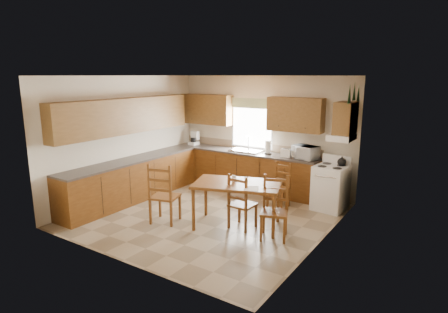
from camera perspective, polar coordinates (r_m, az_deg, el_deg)
The scene contains 35 objects.
floor at distance 7.50m, azimuth -2.24°, elevation -8.90°, with size 4.50×4.50×0.00m, color gray.
ceiling at distance 6.99m, azimuth -2.43°, elevation 12.21°, with size 4.50×4.50×0.00m, color brown.
wall_left at distance 8.61m, azimuth -14.63°, elevation 2.81°, with size 4.50×4.50×0.00m, color beige.
wall_right at distance 6.12m, azimuth 15.08°, elevation -0.97°, with size 4.50×4.50×0.00m, color beige.
wall_back at distance 9.02m, azimuth 6.02°, elevation 3.57°, with size 4.50×4.50×0.00m, color beige.
wall_front at distance 5.49m, azimuth -16.11°, elevation -2.52°, with size 4.50×4.50×0.00m, color beige.
lower_cab_back at distance 9.12m, azimuth 2.93°, elevation -2.12°, with size 3.75×0.60×0.88m, color brown.
lower_cab_left at distance 8.48m, azimuth -13.68°, elevation -3.57°, with size 0.60×3.60×0.88m, color brown.
counter_back at distance 9.02m, azimuth 2.96°, elevation 0.71°, with size 3.75×0.63×0.04m, color #403834.
counter_left at distance 8.37m, azimuth -13.84°, elevation -0.54°, with size 0.63×3.60×0.04m, color #403834.
backsplash at distance 9.24m, azimuth 3.87°, elevation 1.68°, with size 3.75×0.01×0.18m, color gray.
upper_cab_back_left at distance 9.62m, azimuth -2.65°, elevation 7.20°, with size 1.41×0.33×0.75m, color brown.
upper_cab_back_right at distance 8.45m, azimuth 10.81°, elevation 6.28°, with size 1.25×0.33×0.75m, color brown.
upper_cab_left at distance 8.32m, azimuth -14.82°, elevation 6.00°, with size 0.33×3.60×0.75m, color brown.
upper_cab_stove at distance 7.64m, azimuth 18.04°, elevation 5.62°, with size 0.33×0.62×0.62m, color brown.
range_hood at distance 7.70m, azimuth 17.49°, elevation 2.85°, with size 0.44×0.62×0.12m, color white.
window_frame at distance 9.10m, azimuth 4.27°, elevation 4.95°, with size 1.13×0.02×1.18m, color white.
window_pane at distance 9.10m, azimuth 4.26°, elevation 4.95°, with size 1.05×0.01×1.10m, color white.
window_valance at distance 9.03m, azimuth 4.23°, elevation 8.08°, with size 1.19×0.01×0.24m, color #4B6F38.
sink_basin at distance 8.97m, azimuth 3.37°, elevation 0.91°, with size 0.75×0.45×0.04m, color silver.
pine_decal_a at distance 7.26m, azimuth 18.60°, elevation 9.07°, with size 0.22×0.22×0.36m, color #153E1B.
pine_decal_b at distance 7.57m, azimuth 19.26°, elevation 9.43°, with size 0.22×0.22×0.36m, color #153E1B.
pine_decal_c at distance 7.88m, azimuth 19.82°, elevation 9.19°, with size 0.22×0.22×0.36m, color #153E1B.
stove at distance 7.96m, azimuth 15.93°, elevation -4.67°, with size 0.61×0.62×0.90m, color white.
coffeemaker at distance 9.83m, azimuth -4.64°, elevation 2.74°, with size 0.19×0.23×0.33m, color white.
paper_towel at distance 8.72m, azimuth 6.70°, elevation 1.41°, with size 0.13×0.13×0.31m, color white.
toaster at distance 8.46m, azimuth 9.44°, elevation 0.54°, with size 0.22×0.14×0.18m, color white.
microwave at distance 8.30m, azimuth 12.30°, elevation 0.61°, with size 0.49×0.35×0.30m, color white.
dining_table at distance 6.84m, azimuth 2.00°, elevation -7.34°, with size 1.53×0.88×0.82m, color brown.
chair_near_left at distance 7.07m, azimuth -9.01°, elevation -5.48°, with size 0.48×0.46×1.14m, color brown.
chair_near_right at distance 6.75m, azimuth 2.85°, elevation -6.79°, with size 0.42×0.40×1.01m, color brown.
chair_far_left at distance 7.88m, azimuth 8.32°, elevation -4.40°, with size 0.39×0.37×0.92m, color brown.
chair_far_right at distance 6.36m, azimuth 7.67°, elevation -7.87°, with size 0.44×0.42×1.06m, color brown.
table_paper at distance 6.40m, azimuth 4.27°, elevation -4.88°, with size 0.21×0.28×0.00m, color white.
table_card at distance 6.77m, azimuth 1.54°, elevation -3.37°, with size 0.09×0.02×0.12m, color white.
Camera 1 is at (4.07, -5.68, 2.71)m, focal length 30.00 mm.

